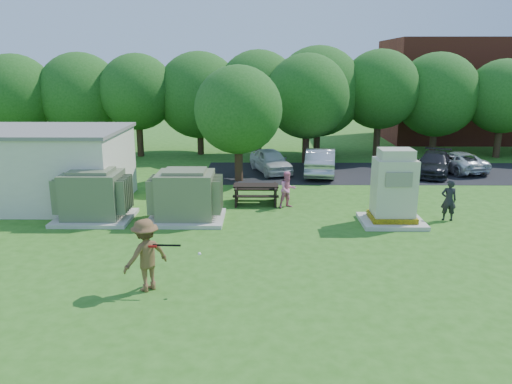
{
  "coord_description": "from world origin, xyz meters",
  "views": [
    {
      "loc": [
        0.19,
        -14.63,
        6.11
      ],
      "look_at": [
        0.0,
        4.0,
        1.3
      ],
      "focal_mm": 35.0,
      "sensor_mm": 36.0,
      "label": 1
    }
  ],
  "objects_px": {
    "generator_cabinet": "(394,191)",
    "car_dark": "(434,164)",
    "picnic_table": "(256,192)",
    "car_white": "(271,161)",
    "batter": "(146,255)",
    "person_by_generator": "(449,200)",
    "person_at_picnic": "(288,190)",
    "car_silver_a": "(320,161)",
    "car_silver_b": "(456,161)",
    "transformer_right": "(186,197)",
    "transformer_left": "(93,196)"
  },
  "relations": [
    {
      "from": "transformer_right",
      "to": "car_silver_b",
      "type": "bearing_deg",
      "value": 33.68
    },
    {
      "from": "transformer_right",
      "to": "picnic_table",
      "type": "relative_size",
      "value": 1.49
    },
    {
      "from": "transformer_left",
      "to": "car_white",
      "type": "relative_size",
      "value": 0.76
    },
    {
      "from": "person_at_picnic",
      "to": "car_dark",
      "type": "distance_m",
      "value": 10.94
    },
    {
      "from": "transformer_right",
      "to": "generator_cabinet",
      "type": "xyz_separation_m",
      "value": [
        8.14,
        -0.35,
        0.33
      ]
    },
    {
      "from": "batter",
      "to": "person_at_picnic",
      "type": "height_order",
      "value": "batter"
    },
    {
      "from": "generator_cabinet",
      "to": "car_dark",
      "type": "bearing_deg",
      "value": 62.74
    },
    {
      "from": "generator_cabinet",
      "to": "car_silver_a",
      "type": "distance_m",
      "value": 9.11
    },
    {
      "from": "person_by_generator",
      "to": "car_dark",
      "type": "xyz_separation_m",
      "value": [
        2.28,
        8.53,
        -0.2
      ]
    },
    {
      "from": "picnic_table",
      "to": "car_silver_b",
      "type": "bearing_deg",
      "value": 31.4
    },
    {
      "from": "car_white",
      "to": "car_dark",
      "type": "height_order",
      "value": "car_white"
    },
    {
      "from": "transformer_right",
      "to": "car_silver_a",
      "type": "bearing_deg",
      "value": 53.48
    },
    {
      "from": "picnic_table",
      "to": "car_silver_a",
      "type": "height_order",
      "value": "car_silver_a"
    },
    {
      "from": "batter",
      "to": "person_at_picnic",
      "type": "relative_size",
      "value": 1.28
    },
    {
      "from": "transformer_left",
      "to": "batter",
      "type": "relative_size",
      "value": 1.46
    },
    {
      "from": "batter",
      "to": "car_silver_a",
      "type": "bearing_deg",
      "value": -156.38
    },
    {
      "from": "car_dark",
      "to": "transformer_left",
      "type": "bearing_deg",
      "value": -128.16
    },
    {
      "from": "transformer_right",
      "to": "person_at_picnic",
      "type": "relative_size",
      "value": 1.87
    },
    {
      "from": "picnic_table",
      "to": "car_white",
      "type": "bearing_deg",
      "value": 83.33
    },
    {
      "from": "picnic_table",
      "to": "person_at_picnic",
      "type": "bearing_deg",
      "value": -24.5
    },
    {
      "from": "transformer_left",
      "to": "picnic_table",
      "type": "distance_m",
      "value": 6.94
    },
    {
      "from": "car_dark",
      "to": "car_silver_a",
      "type": "bearing_deg",
      "value": -155.33
    },
    {
      "from": "car_silver_b",
      "to": "batter",
      "type": "bearing_deg",
      "value": 34.16
    },
    {
      "from": "transformer_right",
      "to": "picnic_table",
      "type": "xyz_separation_m",
      "value": [
        2.76,
        2.49,
        -0.43
      ]
    },
    {
      "from": "generator_cabinet",
      "to": "batter",
      "type": "xyz_separation_m",
      "value": [
        -8.3,
        -6.03,
        -0.27
      ]
    },
    {
      "from": "person_at_picnic",
      "to": "car_silver_a",
      "type": "bearing_deg",
      "value": 46.31
    },
    {
      "from": "car_white",
      "to": "car_silver_b",
      "type": "bearing_deg",
      "value": -16.15
    },
    {
      "from": "transformer_right",
      "to": "car_silver_b",
      "type": "distance_m",
      "value": 17.29
    },
    {
      "from": "transformer_left",
      "to": "car_silver_b",
      "type": "bearing_deg",
      "value": 27.93
    },
    {
      "from": "batter",
      "to": "person_at_picnic",
      "type": "distance_m",
      "value": 9.3
    },
    {
      "from": "generator_cabinet",
      "to": "person_by_generator",
      "type": "relative_size",
      "value": 1.77
    },
    {
      "from": "generator_cabinet",
      "to": "picnic_table",
      "type": "bearing_deg",
      "value": 152.08
    },
    {
      "from": "car_white",
      "to": "car_silver_b",
      "type": "height_order",
      "value": "car_white"
    },
    {
      "from": "person_by_generator",
      "to": "person_at_picnic",
      "type": "distance_m",
      "value": 6.57
    },
    {
      "from": "transformer_left",
      "to": "picnic_table",
      "type": "height_order",
      "value": "transformer_left"
    },
    {
      "from": "picnic_table",
      "to": "person_at_picnic",
      "type": "relative_size",
      "value": 1.25
    },
    {
      "from": "car_dark",
      "to": "generator_cabinet",
      "type": "bearing_deg",
      "value": -93.04
    },
    {
      "from": "batter",
      "to": "car_dark",
      "type": "height_order",
      "value": "batter"
    },
    {
      "from": "car_silver_a",
      "to": "car_dark",
      "type": "xyz_separation_m",
      "value": [
        6.42,
        0.05,
        -0.12
      ]
    },
    {
      "from": "picnic_table",
      "to": "person_at_picnic",
      "type": "height_order",
      "value": "person_at_picnic"
    },
    {
      "from": "picnic_table",
      "to": "person_at_picnic",
      "type": "xyz_separation_m",
      "value": [
        1.39,
        -0.63,
        0.27
      ]
    },
    {
      "from": "generator_cabinet",
      "to": "person_by_generator",
      "type": "xyz_separation_m",
      "value": [
        2.34,
        0.43,
        -0.46
      ]
    },
    {
      "from": "person_at_picnic",
      "to": "car_white",
      "type": "distance_m",
      "value": 7.32
    },
    {
      "from": "transformer_right",
      "to": "person_at_picnic",
      "type": "xyz_separation_m",
      "value": [
        4.15,
        1.86,
        -0.17
      ]
    },
    {
      "from": "generator_cabinet",
      "to": "person_at_picnic",
      "type": "bearing_deg",
      "value": 150.93
    },
    {
      "from": "transformer_left",
      "to": "car_white",
      "type": "xyz_separation_m",
      "value": [
        7.24,
        9.15,
        -0.29
      ]
    },
    {
      "from": "generator_cabinet",
      "to": "transformer_left",
      "type": "bearing_deg",
      "value": 178.28
    },
    {
      "from": "generator_cabinet",
      "to": "car_dark",
      "type": "distance_m",
      "value": 10.11
    },
    {
      "from": "picnic_table",
      "to": "car_silver_a",
      "type": "relative_size",
      "value": 0.44
    },
    {
      "from": "person_at_picnic",
      "to": "picnic_table",
      "type": "bearing_deg",
      "value": 129.88
    }
  ]
}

